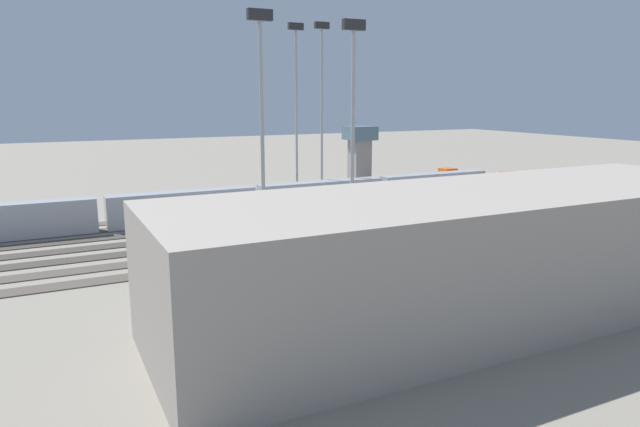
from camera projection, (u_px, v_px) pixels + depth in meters
ground_plane at (347, 221)px, 91.56m from camera, size 400.00×400.00×0.00m
track_bed_0 at (308, 205)px, 104.72m from camera, size 140.00×2.80×0.12m
track_bed_1 at (320, 210)px, 100.33m from camera, size 140.00×2.80×0.12m
track_bed_2 at (333, 215)px, 95.94m from camera, size 140.00×2.80×0.12m
track_bed_3 at (347, 221)px, 91.55m from camera, size 140.00×2.80×0.12m
track_bed_4 at (363, 227)px, 87.15m from camera, size 140.00×2.80×0.12m
track_bed_5 at (381, 234)px, 82.76m from camera, size 140.00×2.80×0.12m
track_bed_6 at (400, 241)px, 78.37m from camera, size 140.00×2.80×0.12m
train_on_track_1 at (256, 201)px, 94.72m from camera, size 95.60×3.00×5.00m
train_on_track_2 at (519, 186)px, 113.69m from camera, size 10.00×3.00×5.00m
train_on_track_3 at (436, 200)px, 98.68m from camera, size 90.60×3.00×4.40m
train_on_track_0 at (458, 182)px, 119.32m from camera, size 10.00×3.00×5.00m
light_mast_0 at (322, 92)px, 105.03m from camera, size 2.80×0.70×32.75m
light_mast_1 at (353, 111)px, 67.31m from camera, size 2.80×0.70×28.23m
light_mast_2 at (296, 94)px, 102.17m from camera, size 2.80×0.70×32.23m
light_mast_3 at (262, 109)px, 63.15m from camera, size 2.80×0.70×28.76m
maintenance_shed at (479, 254)px, 51.18m from camera, size 58.09×17.16×11.52m
control_tower at (360, 151)px, 127.39m from camera, size 6.00×6.00×13.17m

